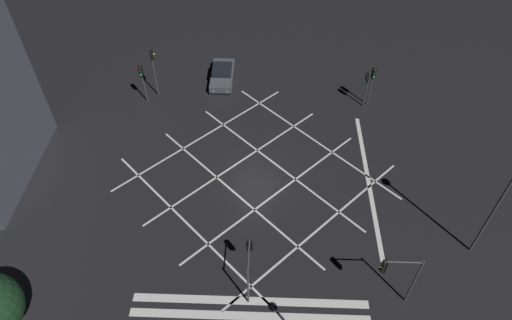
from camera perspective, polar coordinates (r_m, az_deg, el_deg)
name	(u,v)px	position (r m, az deg, el deg)	size (l,w,h in m)	color
ground_plane	(256,178)	(32.40, 0.00, -2.30)	(200.00, 200.00, 0.00)	black
road_markings	(257,303)	(27.07, 0.14, -17.42)	(20.12, 26.84, 0.01)	silver
traffic_light_se_main	(398,272)	(25.58, 17.29, -13.23)	(2.17, 0.36, 4.16)	#424244
traffic_light_nw_cross	(142,76)	(38.23, -14.10, 10.13)	(0.36, 0.39, 3.61)	#424244
traffic_light_nw_main	(153,63)	(38.37, -12.69, 11.77)	(0.39, 0.36, 4.56)	#424244
traffic_light_median_south	(249,260)	(25.62, -0.89, -12.38)	(0.36, 2.31, 3.27)	#424244
traffic_light_ne_cross	(373,79)	(37.88, 14.37, 9.84)	(0.36, 0.39, 3.71)	#424244
traffic_light_ne_main	(367,82)	(37.80, 13.68, 9.44)	(0.39, 0.36, 3.37)	#424244
street_lamp_far	(512,181)	(27.09, 29.37, -2.27)	(0.57, 0.57, 8.83)	#424244
waiting_car	(222,74)	(40.84, -4.22, 10.63)	(1.89, 4.40, 1.27)	#474C51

